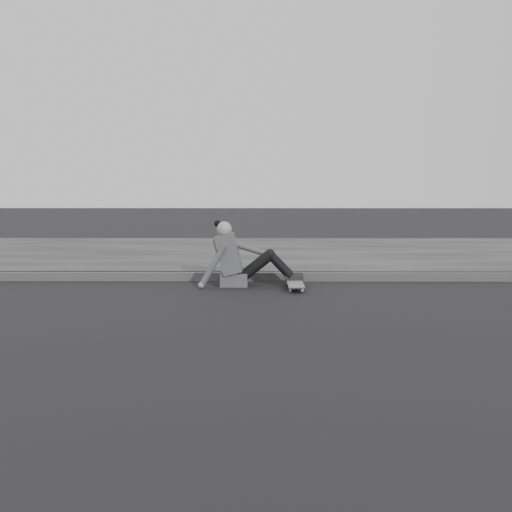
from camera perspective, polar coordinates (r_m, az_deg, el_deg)
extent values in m
plane|color=black|center=(5.56, -4.31, -6.56)|extent=(80.00, 80.00, 0.00)
cube|color=#464646|center=(8.08, -2.80, -2.04)|extent=(24.00, 0.16, 0.12)
cube|color=#353535|center=(11.07, -1.91, 0.25)|extent=(24.00, 6.00, 0.12)
cylinder|color=#A8A8A2|center=(7.15, 3.44, -3.43)|extent=(0.03, 0.05, 0.05)
cylinder|color=#A8A8A2|center=(7.16, 4.64, -3.42)|extent=(0.03, 0.05, 0.05)
cylinder|color=#A8A8A2|center=(7.66, 3.24, -2.76)|extent=(0.03, 0.05, 0.05)
cylinder|color=#A8A8A2|center=(7.67, 4.36, -2.76)|extent=(0.03, 0.05, 0.05)
cube|color=#333336|center=(7.15, 4.04, -3.20)|extent=(0.16, 0.04, 0.03)
cube|color=#333336|center=(7.66, 3.80, -2.56)|extent=(0.16, 0.04, 0.03)
cube|color=slate|center=(7.40, 3.92, -2.68)|extent=(0.20, 0.78, 0.02)
cube|color=#4C4C4E|center=(7.64, -2.20, -2.30)|extent=(0.36, 0.34, 0.18)
cube|color=#4C4C4E|center=(7.60, -2.74, 0.23)|extent=(0.37, 0.40, 0.57)
cube|color=#4C4C4E|center=(7.59, -3.72, 1.13)|extent=(0.14, 0.30, 0.20)
cylinder|color=#979797|center=(7.58, -3.12, 2.04)|extent=(0.09, 0.09, 0.08)
sphere|color=#979797|center=(7.57, -3.20, 2.72)|extent=(0.20, 0.20, 0.20)
sphere|color=black|center=(7.59, -3.88, 3.25)|extent=(0.09, 0.09, 0.09)
cylinder|color=black|center=(7.51, 0.16, -0.94)|extent=(0.43, 0.13, 0.39)
cylinder|color=black|center=(7.69, 0.17, -0.77)|extent=(0.43, 0.13, 0.39)
cylinder|color=black|center=(7.52, 2.45, -0.98)|extent=(0.35, 0.11, 0.36)
cylinder|color=black|center=(7.70, 2.41, -0.81)|extent=(0.35, 0.11, 0.36)
sphere|color=black|center=(7.50, 1.43, 0.08)|extent=(0.13, 0.13, 0.13)
sphere|color=black|center=(7.68, 1.40, 0.23)|extent=(0.13, 0.13, 0.13)
cube|color=black|center=(7.55, 3.85, -2.16)|extent=(0.24, 0.08, 0.07)
cube|color=black|center=(7.73, 3.77, -1.97)|extent=(0.24, 0.08, 0.07)
cylinder|color=#4C4C4E|center=(7.42, -4.36, -1.01)|extent=(0.38, 0.08, 0.58)
sphere|color=#979797|center=(7.46, -5.50, -2.93)|extent=(0.08, 0.08, 0.08)
cylinder|color=#4C4C4E|center=(7.74, -0.90, 0.80)|extent=(0.48, 0.08, 0.21)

